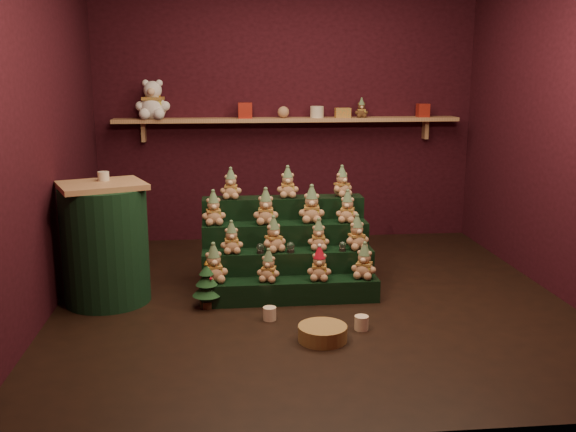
{
  "coord_description": "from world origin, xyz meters",
  "views": [
    {
      "loc": [
        -0.68,
        -4.84,
        1.78
      ],
      "look_at": [
        -0.17,
        0.25,
        0.63
      ],
      "focal_mm": 40.0,
      "sensor_mm": 36.0,
      "label": 1
    }
  ],
  "objects": [
    {
      "name": "right_wall",
      "position": [
        2.05,
        0.0,
        1.4
      ],
      "size": [
        0.1,
        4.0,
        2.8
      ],
      "primitive_type": "cube",
      "color": "black",
      "rests_on": "ground"
    },
    {
      "name": "front_wall",
      "position": [
        0.0,
        -2.05,
        1.4
      ],
      "size": [
        4.0,
        0.1,
        2.8
      ],
      "primitive_type": "cube",
      "color": "black",
      "rests_on": "ground"
    },
    {
      "name": "riser_tier_midfront",
      "position": [
        -0.17,
        0.18,
        0.18
      ],
      "size": [
        1.4,
        0.22,
        0.36
      ],
      "primitive_type": "cube",
      "color": "black",
      "rests_on": "ground"
    },
    {
      "name": "riser_tier_back",
      "position": [
        -0.17,
        0.62,
        0.36
      ],
      "size": [
        1.4,
        0.22,
        0.72
      ],
      "primitive_type": "cube",
      "color": "black",
      "rests_on": "ground"
    },
    {
      "name": "teddy_13",
      "position": [
        -0.13,
        0.62,
        0.85
      ],
      "size": [
        0.2,
        0.18,
        0.26
      ],
      "primitive_type": null,
      "rotation": [
        0.0,
        0.0,
        -0.04
      ],
      "color": "tan",
      "rests_on": "riser_tier_back"
    },
    {
      "name": "teddy_3",
      "position": [
        0.42,
        -0.04,
        0.32
      ],
      "size": [
        0.26,
        0.25,
        0.28
      ],
      "primitive_type": null,
      "rotation": [
        0.0,
        0.0,
        -0.44
      ],
      "color": "tan",
      "rests_on": "riser_tier_front"
    },
    {
      "name": "table_ornament",
      "position": [
        -1.62,
        0.22,
        0.99
      ],
      "size": [
        0.09,
        0.09,
        0.07
      ],
      "primitive_type": "cylinder",
      "color": "beige",
      "rests_on": "side_table"
    },
    {
      "name": "teddy_2",
      "position": [
        0.05,
        -0.05,
        0.31
      ],
      "size": [
        0.22,
        0.2,
        0.27
      ],
      "primitive_type": null,
      "rotation": [
        0.0,
        0.0,
        -0.17
      ],
      "color": "tan",
      "rests_on": "riser_tier_front"
    },
    {
      "name": "gift_tin_cream",
      "position": [
        0.3,
        1.85,
        1.38
      ],
      "size": [
        0.14,
        0.14,
        0.12
      ],
      "primitive_type": "cylinder",
      "color": "beige",
      "rests_on": "back_shelf"
    },
    {
      "name": "riser_tier_front",
      "position": [
        -0.17,
        -0.04,
        0.09
      ],
      "size": [
        1.4,
        0.22,
        0.18
      ],
      "primitive_type": "cube",
      "color": "black",
      "rests_on": "ground"
    },
    {
      "name": "teddy_1",
      "position": [
        -0.35,
        -0.04,
        0.31
      ],
      "size": [
        0.22,
        0.21,
        0.25
      ],
      "primitive_type": null,
      "rotation": [
        0.0,
        0.0,
        -0.31
      ],
      "color": "tan",
      "rests_on": "riser_tier_front"
    },
    {
      "name": "gift_tin_red_a",
      "position": [
        -0.45,
        1.85,
        1.4
      ],
      "size": [
        0.14,
        0.14,
        0.16
      ],
      "primitive_type": "cube",
      "color": "#A12518",
      "rests_on": "back_shelf"
    },
    {
      "name": "teddy_8",
      "position": [
        -0.77,
        0.41,
        0.68
      ],
      "size": [
        0.22,
        0.2,
        0.28
      ],
      "primitive_type": null,
      "rotation": [
        0.0,
        0.0,
        0.12
      ],
      "color": "tan",
      "rests_on": "riser_tier_midback"
    },
    {
      "name": "teddy_9",
      "position": [
        -0.34,
        0.39,
        0.69
      ],
      "size": [
        0.22,
        0.21,
        0.29
      ],
      "primitive_type": null,
      "rotation": [
        0.0,
        0.0,
        -0.08
      ],
      "color": "tan",
      "rests_on": "riser_tier_midback"
    },
    {
      "name": "snow_globe_c",
      "position": [
        0.27,
        0.12,
        0.4
      ],
      "size": [
        0.06,
        0.06,
        0.08
      ],
      "color": "black",
      "rests_on": "riser_tier_midfront"
    },
    {
      "name": "ground",
      "position": [
        0.0,
        0.0,
        0.0
      ],
      "size": [
        4.0,
        4.0,
        0.0
      ],
      "primitive_type": "plane",
      "color": "black",
      "rests_on": "ground"
    },
    {
      "name": "teddy_5",
      "position": [
        -0.29,
        0.18,
        0.5
      ],
      "size": [
        0.26,
        0.25,
        0.28
      ],
      "primitive_type": null,
      "rotation": [
        0.0,
        0.0,
        0.45
      ],
      "color": "tan",
      "rests_on": "riser_tier_midfront"
    },
    {
      "name": "gift_tin_red_b",
      "position": [
        1.43,
        1.85,
        1.39
      ],
      "size": [
        0.12,
        0.12,
        0.14
      ],
      "primitive_type": "cube",
      "color": "#A12518",
      "rests_on": "back_shelf"
    },
    {
      "name": "teddy_12",
      "position": [
        -0.62,
        0.61,
        0.85
      ],
      "size": [
        0.2,
        0.18,
        0.26
      ],
      "primitive_type": null,
      "rotation": [
        0.0,
        0.0,
        -0.08
      ],
      "color": "tan",
      "rests_on": "riser_tier_back"
    },
    {
      "name": "riser_tier_midback",
      "position": [
        -0.17,
        0.4,
        0.27
      ],
      "size": [
        1.4,
        0.22,
        0.54
      ],
      "primitive_type": "cube",
      "color": "black",
      "rests_on": "ground"
    },
    {
      "name": "teddy_0",
      "position": [
        -0.78,
        -0.02,
        0.33
      ],
      "size": [
        0.24,
        0.23,
        0.3
      ],
      "primitive_type": null,
      "rotation": [
        0.0,
        0.0,
        0.17
      ],
      "color": "tan",
      "rests_on": "riser_tier_front"
    },
    {
      "name": "snow_globe_b",
      "position": [
        -0.16,
        0.12,
        0.4
      ],
      "size": [
        0.06,
        0.06,
        0.09
      ],
      "color": "black",
      "rests_on": "riser_tier_midfront"
    },
    {
      "name": "teddy_11",
      "position": [
        0.36,
        0.39,
        0.67
      ],
      "size": [
        0.23,
        0.22,
        0.27
      ],
      "primitive_type": null,
      "rotation": [
        0.0,
        0.0,
        -0.32
      ],
      "color": "tan",
      "rests_on": "riser_tier_midback"
    },
    {
      "name": "teddy_14",
      "position": [
        0.35,
        0.62,
        0.85
      ],
      "size": [
        0.24,
        0.24,
        0.26
      ],
      "primitive_type": null,
      "rotation": [
        0.0,
        0.0,
        0.5
      ],
      "color": "tan",
      "rests_on": "riser_tier_back"
    },
    {
      "name": "teddy_4",
      "position": [
        -0.63,
        0.16,
        0.49
      ],
      "size": [
        0.19,
        0.18,
        0.25
      ],
      "primitive_type": null,
      "rotation": [
        0.0,
        0.0,
        0.07
      ],
      "color": "tan",
      "rests_on": "riser_tier_midfront"
    },
    {
      "name": "teddy_7",
      "position": [
        0.4,
        0.18,
        0.5
      ],
      "size": [
        0.24,
        0.22,
        0.28
      ],
      "primitive_type": null,
      "rotation": [
        0.0,
        0.0,
        0.24
      ],
      "color": "tan",
      "rests_on": "riser_tier_midfront"
    },
    {
      "name": "white_bear",
      "position": [
        -1.38,
        1.84,
        1.57
      ],
      "size": [
        0.38,
        0.35,
        0.49
      ],
      "primitive_type": null,
      "rotation": [
        0.0,
        0.0,
        -0.1
      ],
      "color": "white",
      "rests_on": "back_shelf"
    },
    {
      "name": "back_wall",
      "position": [
        0.0,
        2.05,
        1.4
      ],
      "size": [
        4.0,
        0.1,
        2.8
      ],
      "primitive_type": "cube",
      "color": "black",
      "rests_on": "ground"
    },
    {
      "name": "teddy_6",
      "position": [
        0.08,
        0.2,
        0.48
      ],
      "size": [
        0.19,
        0.17,
        0.25
      ],
      "primitive_type": null,
      "rotation": [
        0.0,
        0.0,
        -0.08
      ],
      "color": "tan",
      "rests_on": "riser_tier_midfront"
    },
    {
      "name": "mug_left",
      "position": [
        -0.37,
        -0.41,
        0.05
      ],
      "size": [
        0.1,
        0.1,
        0.1
      ],
      "primitive_type": "cylinder",
      "color": "beige",
      "rests_on": "ground"
    },
    {
      "name": "scarf_gift_box",
      "position": [
        0.57,
        1.85,
        1.37
      ],
      "size": [
        0.16,
        0.1,
        0.1
      ],
      "primitive_type": "cube",
      "color": "orange",
      "rests_on": "back_shelf"
    },
    {
      "name": "mug_right",
      "position": [
        0.27,
        -0.66,
        0.05
      ],
      "size": [
        0.1,
        0.1,
        0.1
      ],
      "primitive_type": "cylinder",
      "color": "beige",
      "rests_on": "ground"
    },
    {
      "name": "brown_bear",
      "position": [
        0.77,
        1.84,
        1.42
      ],
      "size": [
        0.15,
        0.13,
        0.2
      ],
      "primitive_type": null,
      "rotation": [
        0.0,
        0.0,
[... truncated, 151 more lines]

